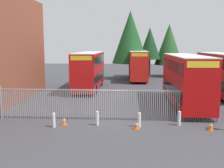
# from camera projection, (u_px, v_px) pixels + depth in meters

# --- Properties ---
(ground_plane) EXTENTS (100.00, 100.00, 0.00)m
(ground_plane) POSITION_uv_depth(u_px,v_px,m) (115.00, 98.00, 27.06)
(ground_plane) COLOR #3D3D42
(palisade_fence) EXTENTS (15.59, 0.14, 2.35)m
(palisade_fence) POSITION_uv_depth(u_px,v_px,m) (107.00, 104.00, 18.99)
(palisade_fence) COLOR gray
(palisade_fence) RESTS_ON ground
(double_decker_bus_near_gate) EXTENTS (2.54, 10.81, 4.42)m
(double_decker_bus_near_gate) POSITION_uv_depth(u_px,v_px,m) (185.00, 78.00, 23.40)
(double_decker_bus_near_gate) COLOR #B70C0C
(double_decker_bus_near_gate) RESTS_ON ground
(double_decker_bus_behind_fence_left) EXTENTS (2.54, 10.81, 4.42)m
(double_decker_bus_behind_fence_left) POSITION_uv_depth(u_px,v_px,m) (89.00, 69.00, 32.12)
(double_decker_bus_behind_fence_left) COLOR red
(double_decker_bus_behind_fence_left) RESTS_ON ground
(double_decker_bus_behind_fence_right) EXTENTS (2.54, 10.81, 4.42)m
(double_decker_bus_behind_fence_right) POSITION_uv_depth(u_px,v_px,m) (221.00, 72.00, 28.49)
(double_decker_bus_behind_fence_right) COLOR red
(double_decker_bus_behind_fence_right) RESTS_ON ground
(double_decker_bus_far_back) EXTENTS (2.54, 10.81, 4.42)m
(double_decker_bus_far_back) POSITION_uv_depth(u_px,v_px,m) (138.00, 64.00, 41.10)
(double_decker_bus_far_back) COLOR red
(double_decker_bus_far_back) RESTS_ON ground
(bollard_near_left) EXTENTS (0.20, 0.20, 0.95)m
(bollard_near_left) POSITION_uv_depth(u_px,v_px,m) (54.00, 120.00, 17.35)
(bollard_near_left) COLOR silver
(bollard_near_left) RESTS_ON ground
(bollard_center_front) EXTENTS (0.20, 0.20, 0.95)m
(bollard_center_front) POSITION_uv_depth(u_px,v_px,m) (97.00, 118.00, 17.79)
(bollard_center_front) COLOR silver
(bollard_center_front) RESTS_ON ground
(bollard_near_right) EXTENTS (0.20, 0.20, 0.95)m
(bollard_near_right) POSITION_uv_depth(u_px,v_px,m) (139.00, 120.00, 17.39)
(bollard_near_right) COLOR silver
(bollard_near_right) RESTS_ON ground
(bollard_far_right) EXTENTS (0.20, 0.20, 0.95)m
(bollard_far_right) POSITION_uv_depth(u_px,v_px,m) (179.00, 118.00, 17.76)
(bollard_far_right) COLOR silver
(bollard_far_right) RESTS_ON ground
(traffic_cone_by_gate) EXTENTS (0.34, 0.34, 0.59)m
(traffic_cone_by_gate) POSITION_uv_depth(u_px,v_px,m) (64.00, 121.00, 17.88)
(traffic_cone_by_gate) COLOR orange
(traffic_cone_by_gate) RESTS_ON ground
(traffic_cone_mid_forecourt) EXTENTS (0.34, 0.34, 0.59)m
(traffic_cone_mid_forecourt) POSITION_uv_depth(u_px,v_px,m) (137.00, 125.00, 16.93)
(traffic_cone_mid_forecourt) COLOR orange
(traffic_cone_mid_forecourt) RESTS_ON ground
(traffic_cone_near_kerb) EXTENTS (0.34, 0.34, 0.59)m
(traffic_cone_near_kerb) POSITION_uv_depth(u_px,v_px,m) (211.00, 126.00, 16.74)
(traffic_cone_near_kerb) COLOR orange
(traffic_cone_near_kerb) RESTS_ON ground
(tree_tall_back) EXTENTS (3.58, 3.58, 8.10)m
(tree_tall_back) POSITION_uv_depth(u_px,v_px,m) (150.00, 44.00, 43.67)
(tree_tall_back) COLOR #4C3823
(tree_tall_back) RESTS_ON ground
(tree_short_side) EXTENTS (5.59, 5.59, 10.47)m
(tree_short_side) POSITION_uv_depth(u_px,v_px,m) (130.00, 37.00, 41.33)
(tree_short_side) COLOR #4C3823
(tree_short_side) RESTS_ON ground
(tree_mid_row) EXTENTS (4.75, 4.75, 8.78)m
(tree_mid_row) POSITION_uv_depth(u_px,v_px,m) (169.00, 44.00, 44.98)
(tree_mid_row) COLOR #4C3823
(tree_mid_row) RESTS_ON ground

